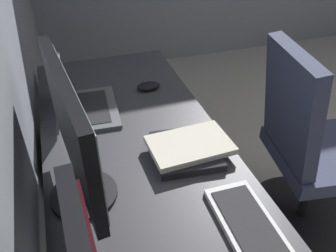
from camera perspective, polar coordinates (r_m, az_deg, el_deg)
The scene contains 8 objects.
desk at distance 1.14m, azimuth -2.45°, elevation -12.45°, with size 1.98×0.65×0.73m.
drawer_pedestal at distance 1.58m, azimuth -6.58°, elevation -11.53°, with size 0.40×0.51×0.69m.
monitor_primary at distance 0.93m, azimuth -15.52°, elevation -1.10°, with size 0.52×0.20×0.41m.
laptop_leftmost at distance 1.43m, azimuth -14.46°, elevation 3.86°, with size 0.33×0.26×0.20m.
keyboard_main at distance 0.97m, azimuth 14.88°, elevation -18.19°, with size 0.42×0.15×0.02m.
mouse_main at distance 1.56m, azimuth -3.26°, elevation 6.60°, with size 0.06×0.10×0.03m, color black.
book_stack_far at distance 1.19m, azimuth 3.27°, elevation -3.67°, with size 0.25×0.28×0.05m.
office_chair at distance 1.72m, azimuth 21.84°, elevation -4.85°, with size 0.56×0.58×0.97m.
Camera 1 is at (-0.76, 1.94, 1.51)m, focal length 36.84 mm.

